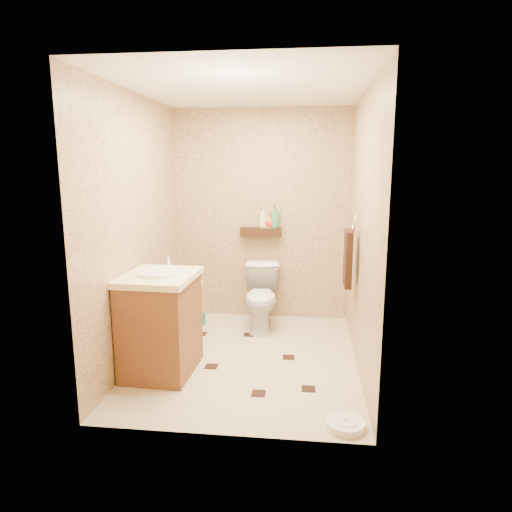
# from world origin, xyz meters

# --- Properties ---
(ground) EXTENTS (2.50, 2.50, 0.00)m
(ground) POSITION_xyz_m (0.00, 0.00, 0.00)
(ground) COLOR beige
(ground) RESTS_ON ground
(wall_back) EXTENTS (2.00, 0.04, 2.40)m
(wall_back) POSITION_xyz_m (0.00, 1.25, 1.20)
(wall_back) COLOR tan
(wall_back) RESTS_ON ground
(wall_front) EXTENTS (2.00, 0.04, 2.40)m
(wall_front) POSITION_xyz_m (0.00, -1.25, 1.20)
(wall_front) COLOR tan
(wall_front) RESTS_ON ground
(wall_left) EXTENTS (0.04, 2.50, 2.40)m
(wall_left) POSITION_xyz_m (-1.00, 0.00, 1.20)
(wall_left) COLOR tan
(wall_left) RESTS_ON ground
(wall_right) EXTENTS (0.04, 2.50, 2.40)m
(wall_right) POSITION_xyz_m (1.00, 0.00, 1.20)
(wall_right) COLOR tan
(wall_right) RESTS_ON ground
(ceiling) EXTENTS (2.00, 2.50, 0.02)m
(ceiling) POSITION_xyz_m (0.00, 0.00, 2.40)
(ceiling) COLOR white
(ceiling) RESTS_ON wall_back
(wall_shelf) EXTENTS (0.46, 0.14, 0.10)m
(wall_shelf) POSITION_xyz_m (0.00, 1.17, 1.02)
(wall_shelf) COLOR #321F0D
(wall_shelf) RESTS_ON wall_back
(floor_accents) EXTENTS (1.25, 1.36, 0.01)m
(floor_accents) POSITION_xyz_m (0.03, -0.04, 0.00)
(floor_accents) COLOR black
(floor_accents) RESTS_ON ground
(toilet) EXTENTS (0.43, 0.71, 0.69)m
(toilet) POSITION_xyz_m (0.05, 0.83, 0.35)
(toilet) COLOR white
(toilet) RESTS_ON ground
(vanity) EXTENTS (0.61, 0.73, 1.01)m
(vanity) POSITION_xyz_m (-0.70, -0.35, 0.45)
(vanity) COLOR brown
(vanity) RESTS_ON ground
(bathroom_scale) EXTENTS (0.33, 0.33, 0.05)m
(bathroom_scale) POSITION_xyz_m (0.82, -1.07, 0.03)
(bathroom_scale) COLOR white
(bathroom_scale) RESTS_ON ground
(toilet_brush) EXTENTS (0.12, 0.12, 0.52)m
(toilet_brush) POSITION_xyz_m (-0.65, 0.86, 0.18)
(toilet_brush) COLOR #1B6D66
(toilet_brush) RESTS_ON ground
(towel_ring) EXTENTS (0.12, 0.30, 0.76)m
(towel_ring) POSITION_xyz_m (0.91, 0.25, 0.95)
(towel_ring) COLOR silver
(towel_ring) RESTS_ON wall_right
(toilet_paper) EXTENTS (0.12, 0.11, 0.12)m
(toilet_paper) POSITION_xyz_m (-0.94, 0.65, 0.60)
(toilet_paper) COLOR white
(toilet_paper) RESTS_ON wall_left
(bottle_a) EXTENTS (0.13, 0.13, 0.24)m
(bottle_a) POSITION_xyz_m (0.03, 1.17, 1.19)
(bottle_a) COLOR silver
(bottle_a) RESTS_ON wall_shelf
(bottle_b) EXTENTS (0.09, 0.09, 0.17)m
(bottle_b) POSITION_xyz_m (0.09, 1.17, 1.16)
(bottle_b) COLOR gold
(bottle_b) RESTS_ON wall_shelf
(bottle_c) EXTENTS (0.15, 0.15, 0.16)m
(bottle_c) POSITION_xyz_m (0.10, 1.17, 1.15)
(bottle_c) COLOR red
(bottle_c) RESTS_ON wall_shelf
(bottle_d) EXTENTS (0.13, 0.13, 0.26)m
(bottle_d) POSITION_xyz_m (0.16, 1.17, 1.20)
(bottle_d) COLOR #2F8D50
(bottle_d) RESTS_ON wall_shelf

